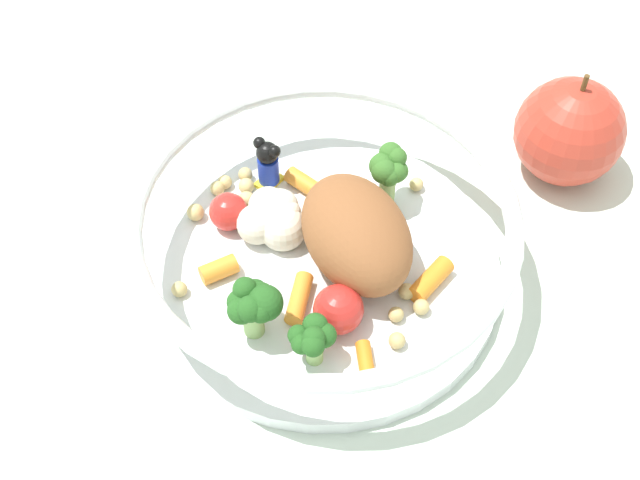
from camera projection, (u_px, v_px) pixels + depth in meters
The scene contains 3 objects.
ground_plane at pixel (326, 252), 0.57m from camera, with size 2.40×2.40×0.00m, color silver.
food_container at pixel (322, 240), 0.53m from camera, with size 0.24×0.24×0.07m.
loose_apple at pixel (569, 132), 0.59m from camera, with size 0.08×0.08×0.09m.
Camera 1 is at (0.35, 0.02, 0.45)m, focal length 47.08 mm.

